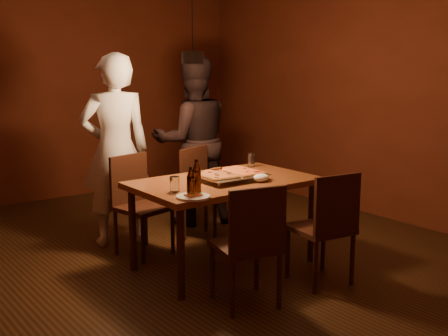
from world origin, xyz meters
TOP-DOWN VIEW (x-y plane):
  - room_shell at (0.00, 0.00)m, footprint 6.00×6.00m
  - dining_table at (0.15, -0.22)m, footprint 1.50×0.90m
  - chair_far_left at (-0.27, 0.53)m, footprint 0.50×0.50m
  - chair_far_right at (0.46, 0.53)m, footprint 0.54×0.54m
  - chair_near_left at (-0.21, -1.01)m, footprint 0.51×0.51m
  - chair_near_right at (0.54, -1.04)m, footprint 0.47×0.47m
  - pizza_tray at (0.19, -0.24)m, footprint 0.59×0.50m
  - pizza_meat at (0.05, -0.23)m, footprint 0.27×0.41m
  - pizza_cheese at (0.32, -0.23)m, footprint 0.27×0.42m
  - spatula at (0.18, -0.23)m, footprint 0.14×0.25m
  - beer_bottle_a at (-0.40, -0.55)m, footprint 0.06×0.06m
  - beer_bottle_b at (-0.31, -0.50)m, footprint 0.07×0.07m
  - water_glass_left at (-0.40, -0.34)m, footprint 0.07×0.07m
  - water_glass_right at (0.71, 0.09)m, footprint 0.06×0.06m
  - plate_slice at (-0.40, -0.59)m, footprint 0.25×0.25m
  - napkin at (0.35, -0.46)m, footprint 0.15×0.12m
  - diner_white at (-0.28, 0.90)m, footprint 0.74×0.58m
  - diner_dark at (0.69, 1.04)m, footprint 1.04×0.92m
  - pendant_lamp at (0.00, 0.00)m, footprint 0.18×0.18m

SIDE VIEW (x-z plane):
  - chair_far_left at x=-0.27m, z-range 0.29..0.78m
  - chair_far_right at x=0.46m, z-range 0.29..0.78m
  - chair_near_left at x=-0.21m, z-range 0.29..0.78m
  - chair_near_right at x=0.54m, z-range 0.29..0.78m
  - dining_table at x=0.15m, z-range 0.30..1.05m
  - plate_slice at x=-0.40m, z-range 0.75..0.77m
  - pizza_tray at x=0.19m, z-range 0.75..0.80m
  - napkin at x=0.35m, z-range 0.75..0.81m
  - pizza_meat at x=0.05m, z-range 0.80..0.82m
  - pizza_cheese at x=0.32m, z-range 0.80..0.82m
  - water_glass_left at x=-0.40m, z-range 0.75..0.87m
  - spatula at x=0.18m, z-range 0.79..0.83m
  - water_glass_right at x=0.71m, z-range 0.75..0.88m
  - beer_bottle_a at x=-0.40m, z-range 0.75..0.97m
  - beer_bottle_b at x=-0.31m, z-range 0.75..1.01m
  - diner_dark at x=0.69m, z-range 0.00..1.78m
  - diner_white at x=-0.28m, z-range 0.00..1.80m
  - room_shell at x=0.00m, z-range -1.60..4.40m
  - pendant_lamp at x=0.00m, z-range 1.21..2.31m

